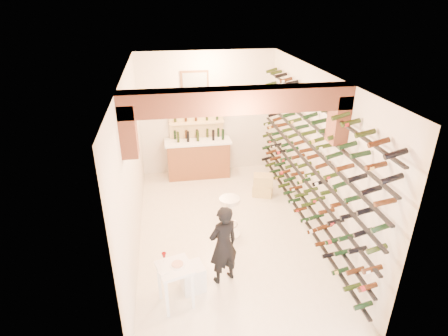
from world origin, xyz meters
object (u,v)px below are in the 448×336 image
back_counter (198,157)px  wine_rack (304,158)px  white_stool (193,277)px  chrome_barstool (230,214)px  person (223,245)px  crate_lower (263,190)px  tasting_table (175,273)px

back_counter → wine_rack: bearing=-55.3°
back_counter → white_stool: bearing=-97.2°
chrome_barstool → person: bearing=-104.8°
person → chrome_barstool: size_ratio=1.70×
wine_rack → person: wine_rack is taller
back_counter → crate_lower: 1.97m
wine_rack → chrome_barstool: wine_rack is taller
chrome_barstool → tasting_table: bearing=-124.5°
tasting_table → chrome_barstool: (1.15, 1.67, -0.11)m
person → crate_lower: 3.12m
back_counter → tasting_table: bearing=-100.3°
back_counter → person: size_ratio=1.18×
wine_rack → tasting_table: size_ratio=6.44×
person → chrome_barstool: bearing=-127.4°
wine_rack → back_counter: wine_rack is taller
wine_rack → crate_lower: (-0.42, 1.33, -1.41)m
person → back_counter: bearing=-112.5°
white_stool → person: bearing=13.2°
person → tasting_table: bearing=3.9°
wine_rack → back_counter: 3.38m
white_stool → crate_lower: (1.94, 2.85, -0.09)m
wine_rack → person: bearing=-142.6°
back_counter → chrome_barstool: 2.80m
wine_rack → white_stool: size_ratio=12.53×
wine_rack → tasting_table: wine_rack is taller
tasting_table → crate_lower: 3.86m
back_counter → tasting_table: (-0.80, -4.45, 0.07)m
wine_rack → crate_lower: size_ratio=12.41×
person → crate_lower: size_ratio=3.14×
person → crate_lower: bearing=-139.9°
back_counter → white_stool: (-0.52, -4.17, -0.31)m
tasting_table → chrome_barstool: size_ratio=1.04×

